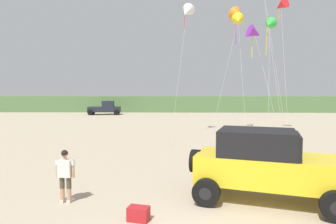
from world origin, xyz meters
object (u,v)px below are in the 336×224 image
kite_blue_swept (187,12)px  kite_yellow_diamond (238,15)px  kite_pink_ribbon (269,25)px  person_watching (65,173)px  cooler_box (139,214)px  distant_pickup (105,108)px  kite_orange_streamer (281,6)px  kite_green_box (254,33)px  jeep (266,163)px  kite_white_parafoil (238,20)px

kite_blue_swept → kite_yellow_diamond: bearing=20.1°
kite_pink_ribbon → kite_blue_swept: 6.68m
person_watching → kite_blue_swept: kite_blue_swept is taller
cooler_box → distant_pickup: distant_pickup is taller
kite_orange_streamer → kite_pink_ribbon: bearing=-115.1°
kite_green_box → kite_orange_streamer: bearing=45.2°
kite_pink_ribbon → distant_pickup: bearing=123.8°
person_watching → kite_yellow_diamond: kite_yellow_diamond is taller
jeep → distant_pickup: 36.27m
cooler_box → kite_yellow_diamond: 20.27m
person_watching → kite_yellow_diamond: bearing=61.7°
distant_pickup → kite_yellow_diamond: kite_yellow_diamond is taller
jeep → kite_blue_swept: size_ratio=0.50×
jeep → kite_yellow_diamond: bearing=82.0°
kite_white_parafoil → kite_yellow_diamond: bearing=79.2°
distant_pickup → kite_white_parafoil: kite_white_parafoil is taller
kite_yellow_diamond → kite_white_parafoil: kite_yellow_diamond is taller
cooler_box → kite_green_box: kite_green_box is taller
kite_blue_swept → distant_pickup: bearing=119.0°
jeep → kite_orange_streamer: (5.55, 15.20, 9.04)m
kite_white_parafoil → person_watching: bearing=-121.2°
kite_pink_ribbon → kite_orange_streamer: size_ratio=0.75×
jeep → kite_orange_streamer: bearing=69.9°
kite_yellow_diamond → kite_pink_ribbon: bearing=-81.1°
kite_blue_swept → kite_orange_streamer: (7.54, 1.36, 0.79)m
jeep → kite_green_box: kite_green_box is taller
distant_pickup → kite_green_box: kite_green_box is taller
kite_pink_ribbon → kite_yellow_diamond: bearing=98.9°
kite_yellow_diamond → kite_orange_streamer: size_ratio=0.95×
jeep → distant_pickup: bearing=111.1°
kite_white_parafoil → kite_pink_ribbon: bearing=-65.3°
kite_green_box → jeep: bearing=-102.6°
person_watching → cooler_box: size_ratio=2.98×
kite_white_parafoil → jeep: bearing=-97.5°
jeep → distant_pickup: (-13.06, 33.83, -0.26)m
distant_pickup → kite_white_parafoil: size_ratio=0.52×
kite_white_parafoil → kite_green_box: (1.11, -0.37, -1.00)m
kite_pink_ribbon → kite_green_box: kite_green_box is taller
kite_yellow_diamond → kite_green_box: bearing=-78.3°
kite_yellow_diamond → kite_blue_swept: bearing=-159.9°
kite_white_parafoil → kite_green_box: 1.54m
kite_yellow_diamond → kite_green_box: kite_yellow_diamond is taller
cooler_box → kite_blue_swept: size_ratio=0.06×
kite_orange_streamer → kite_white_parafoil: bearing=-148.0°
cooler_box → kite_yellow_diamond: size_ratio=0.05×
cooler_box → kite_green_box: 17.12m
jeep → cooler_box: (-3.83, -1.56, -1.01)m
distant_pickup → jeep: bearing=-68.9°
kite_pink_ribbon → kite_white_parafoil: size_ratio=0.88×
kite_pink_ribbon → kite_blue_swept: (-5.02, 4.01, 1.84)m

